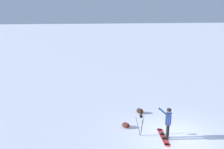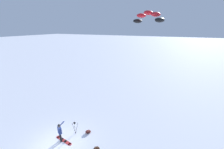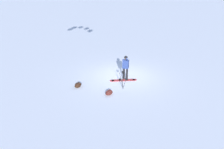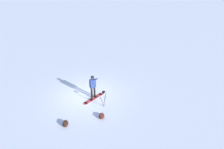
{
  "view_description": "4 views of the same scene",
  "coord_description": "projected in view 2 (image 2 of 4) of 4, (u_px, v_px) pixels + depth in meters",
  "views": [
    {
      "loc": [
        5.28,
        10.18,
        6.35
      ],
      "look_at": [
        2.99,
        -1.97,
        3.09
      ],
      "focal_mm": 36.77,
      "sensor_mm": 36.0,
      "label": 1
    },
    {
      "loc": [
        -6.86,
        -8.25,
        9.51
      ],
      "look_at": [
        4.71,
        -2.84,
        5.26
      ],
      "focal_mm": 23.1,
      "sensor_mm": 36.0,
      "label": 2
    },
    {
      "loc": [
        13.19,
        -3.92,
        6.41
      ],
      "look_at": [
        1.19,
        -1.06,
        0.83
      ],
      "focal_mm": 33.84,
      "sensor_mm": 36.0,
      "label": 3
    },
    {
      "loc": [
        8.3,
        -9.77,
        8.41
      ],
      "look_at": [
        3.5,
        -2.22,
        3.72
      ],
      "focal_mm": 33.11,
      "sensor_mm": 36.0,
      "label": 4
    }
  ],
  "objects": [
    {
      "name": "gear_bag_small",
      "position": [
        97.0,
        149.0,
        11.61
      ],
      "size": [
        0.57,
        0.6,
        0.29
      ],
      "color": "black",
      "rests_on": "ground_plane"
    },
    {
      "name": "gear_bag_large",
      "position": [
        88.0,
        132.0,
        13.51
      ],
      "size": [
        0.59,
        0.63,
        0.26
      ],
      "color": "#4C1E19",
      "rests_on": "ground_plane"
    },
    {
      "name": "ground_plane",
      "position": [
        58.0,
        145.0,
        12.21
      ],
      "size": [
        300.0,
        300.0,
        0.0
      ],
      "primitive_type": "plane",
      "color": "white"
    },
    {
      "name": "traction_kite",
      "position": [
        148.0,
        17.0,
        14.54
      ],
      "size": [
        2.92,
        3.7,
        1.18
      ],
      "color": "black"
    },
    {
      "name": "camera_tripod",
      "position": [
        75.0,
        125.0,
        13.22
      ],
      "size": [
        0.5,
        0.5,
        1.22
      ],
      "color": "#262628",
      "rests_on": "ground_plane"
    },
    {
      "name": "snowboard",
      "position": [
        64.0,
        140.0,
        12.65
      ],
      "size": [
        0.52,
        1.87,
        0.1
      ],
      "color": "#B23333",
      "rests_on": "ground_plane"
    },
    {
      "name": "snowboarder",
      "position": [
        60.0,
        131.0,
        12.27
      ],
      "size": [
        0.78,
        0.48,
        1.76
      ],
      "color": "black",
      "rests_on": "ground_plane"
    }
  ]
}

